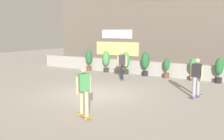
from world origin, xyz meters
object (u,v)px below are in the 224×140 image
Objects in this scene: skater_mid_plaza at (122,64)px; skater_foreground at (84,89)px; potted_plant_6 at (219,69)px; potted_plant_0 at (89,59)px; potted_plant_2 at (126,61)px; potted_plant_5 at (193,68)px; potted_plant_4 at (166,68)px; skater_by_wall_left at (197,76)px; potted_plant_1 at (106,60)px; potted_plant_3 at (145,62)px.

skater_foreground is at bearing -71.05° from skater_mid_plaza.
skater_mid_plaza reaches higher than potted_plant_6.
potted_plant_6 is 5.38m from skater_mid_plaza.
skater_foreground reaches higher than potted_plant_0.
potted_plant_5 is at bearing 0.00° from potted_plant_2.
skater_by_wall_left is (2.69, -3.81, 0.31)m from potted_plant_4.
potted_plant_6 is at bearing 0.00° from potted_plant_0.
potted_plant_4 is 0.71× the size of skater_by_wall_left.
skater_foreground is (6.03, -8.35, 0.07)m from potted_plant_0.
potted_plant_2 is at bearing -0.00° from potted_plant_1.
potted_plant_1 reaches higher than potted_plant_2.
potted_plant_2 reaches higher than potted_plant_6.
skater_by_wall_left is (-0.30, -3.81, 0.15)m from potted_plant_6.
potted_plant_1 is at bearing -180.00° from potted_plant_4.
potted_plant_6 is at bearing 0.00° from potted_plant_1.
skater_foreground is at bearing -70.43° from potted_plant_2.
skater_by_wall_left is 1.00× the size of skater_mid_plaza.
skater_foreground is at bearing -54.15° from potted_plant_0.
potted_plant_2 is 0.87× the size of skater_mid_plaza.
potted_plant_4 is (2.80, 0.00, -0.22)m from potted_plant_2.
potted_plant_6 is (7.36, 0.00, -0.08)m from potted_plant_1.
skater_mid_plaza is at bearing -68.30° from potted_plant_2.
potted_plant_1 is (1.49, 0.00, -0.00)m from potted_plant_0.
potted_plant_6 is at bearing 0.00° from potted_plant_3.
potted_plant_1 is 0.88× the size of skater_by_wall_left.
potted_plant_5 is 0.95× the size of potted_plant_6.
potted_plant_0 is 7.45m from potted_plant_5.
potted_plant_4 is (1.41, 0.00, -0.26)m from potted_plant_3.
potted_plant_1 is at bearing 180.00° from potted_plant_5.
skater_by_wall_left is at bearing -94.54° from potted_plant_6.
skater_mid_plaza is at bearing -109.51° from potted_plant_3.
potted_plant_4 is at bearing 125.20° from skater_by_wall_left.
skater_mid_plaza is at bearing -25.96° from potted_plant_0.
potted_plant_0 is at bearing 125.85° from skater_foreground.
potted_plant_2 is at bearing 0.00° from potted_plant_0.
potted_plant_1 reaches higher than potted_plant_6.
potted_plant_6 is 3.82m from skater_by_wall_left.
potted_plant_3 reaches higher than potted_plant_4.
potted_plant_3 is at bearing -180.00° from potted_plant_4.
skater_by_wall_left reaches higher than potted_plant_1.
potted_plant_3 reaches higher than potted_plant_6.
potted_plant_6 is at bearing 85.46° from skater_by_wall_left.
potted_plant_0 is 4.46m from potted_plant_3.
skater_by_wall_left is 5.19m from skater_foreground.
potted_plant_0 is 1.00× the size of potted_plant_1.
potted_plant_6 is (8.85, 0.00, -0.08)m from potted_plant_0.
potted_plant_6 is at bearing 71.35° from skater_foreground.
potted_plant_6 reaches higher than potted_plant_4.
potted_plant_5 is 0.78× the size of skater_mid_plaza.
potted_plant_2 is at bearing 180.00° from potted_plant_5.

